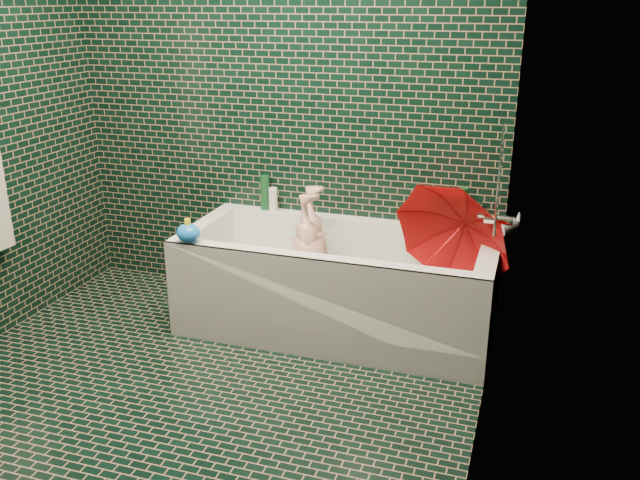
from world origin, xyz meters
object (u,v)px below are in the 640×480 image
(bathtub, at_px, (337,295))
(rubber_duck, at_px, (433,220))
(umbrella, at_px, (441,249))
(child, at_px, (315,273))
(bath_toy, at_px, (188,233))

(bathtub, distance_m, rubber_duck, 0.68)
(umbrella, bearing_deg, child, -163.49)
(child, bearing_deg, umbrella, 77.81)
(umbrella, xyz_separation_m, bath_toy, (-1.28, -0.28, 0.04))
(umbrella, distance_m, bath_toy, 1.31)
(bathtub, xyz_separation_m, child, (-0.14, 0.04, 0.10))
(bathtub, relative_size, umbrella, 2.74)
(child, bearing_deg, bathtub, 69.00)
(bathtub, bearing_deg, child, 163.90)
(umbrella, bearing_deg, rubber_duck, 129.64)
(umbrella, relative_size, rubber_duck, 4.91)
(umbrella, height_order, rubber_duck, umbrella)
(rubber_duck, bearing_deg, bathtub, -141.96)
(bathtub, xyz_separation_m, umbrella, (0.56, -0.05, 0.36))
(umbrella, relative_size, bath_toy, 4.67)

